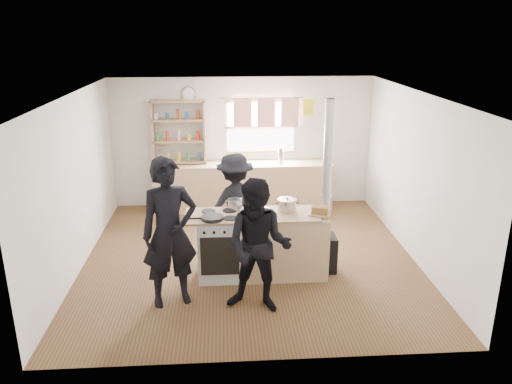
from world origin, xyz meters
TOP-DOWN VIEW (x-y plane):
  - ground at (0.00, 0.00)m, footprint 5.00×5.00m
  - back_counter at (0.00, 2.22)m, footprint 3.40×0.55m
  - shelving_unit at (-1.20, 2.34)m, footprint 1.00×0.28m
  - thermos at (0.72, 2.22)m, footprint 0.10×0.10m
  - cooking_island at (0.14, -0.55)m, footprint 1.97×0.64m
  - skillet_greens at (-0.54, -0.72)m, footprint 0.30×0.30m
  - roast_tray at (0.04, -0.53)m, footprint 0.43×0.37m
  - stockpot_stove at (-0.22, -0.34)m, footprint 0.21×0.21m
  - stockpot_counter at (0.50, -0.46)m, footprint 0.26×0.26m
  - bread_board at (0.93, -0.65)m, footprint 0.33×0.28m
  - flue_heater at (1.04, -0.47)m, footprint 0.35×0.35m
  - person_near_left at (-1.06, -1.22)m, footprint 0.81×0.65m
  - person_near_right at (0.03, -1.46)m, footprint 0.98×0.86m
  - person_far at (-0.21, 0.29)m, footprint 1.17×0.95m

SIDE VIEW (x-z plane):
  - ground at x=0.00m, z-range -0.01..0.00m
  - back_counter at x=0.00m, z-range 0.00..0.90m
  - cooking_island at x=0.14m, z-range 0.00..0.93m
  - flue_heater at x=1.04m, z-range -0.61..1.89m
  - person_far at x=-0.21m, z-range 0.00..1.58m
  - person_near_right at x=0.03m, z-range 0.00..1.71m
  - skillet_greens at x=-0.54m, z-range 0.93..0.98m
  - person_near_left at x=-1.06m, z-range 0.00..1.93m
  - roast_tray at x=0.04m, z-range 0.93..1.00m
  - bread_board at x=0.93m, z-range 0.92..1.04m
  - stockpot_stove at x=-0.22m, z-range 0.92..1.09m
  - stockpot_counter at x=0.50m, z-range 0.92..1.12m
  - thermos at x=0.72m, z-range 0.90..1.18m
  - shelving_unit at x=-1.20m, z-range 0.91..2.11m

